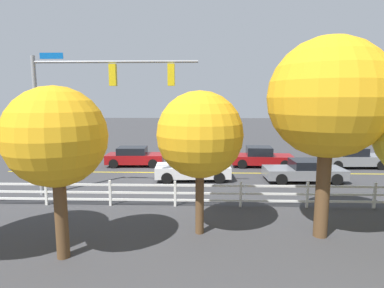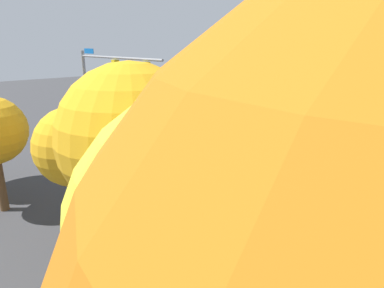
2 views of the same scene
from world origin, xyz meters
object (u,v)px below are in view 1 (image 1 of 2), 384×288
at_px(tree_4, 200,135).
at_px(tree_3, 328,99).
at_px(car_2, 135,157).
at_px(car_1, 194,168).
at_px(tree_1, 56,138).
at_px(car_0, 261,157).
at_px(car_4, 353,158).
at_px(car_3, 305,171).

bearing_deg(tree_4, tree_3, 178.30).
bearing_deg(car_2, car_1, -42.38).
bearing_deg(tree_1, tree_4, -155.96).
bearing_deg(car_0, tree_4, -108.22).
distance_m(car_1, car_2, 5.67).
bearing_deg(tree_3, car_4, -120.04).
bearing_deg(car_4, car_3, -142.59).
bearing_deg(car_4, car_0, 176.65).
distance_m(car_1, tree_1, 10.33).
bearing_deg(car_1, tree_1, 65.23).
bearing_deg(car_0, car_3, -62.92).
bearing_deg(car_3, car_2, -21.07).
xyz_separation_m(car_0, tree_1, (8.36, 12.93, 2.96)).
relative_size(car_3, car_4, 1.03).
bearing_deg(tree_3, tree_4, -1.70).
height_order(car_0, car_1, car_0).
height_order(car_0, car_3, car_0).
height_order(car_1, tree_3, tree_3).
bearing_deg(tree_4, car_3, -129.95).
distance_m(car_3, tree_3, 8.62).
xyz_separation_m(car_4, tree_3, (6.43, 11.12, 4.04)).
bearing_deg(tree_4, tree_1, 24.04).
distance_m(car_3, tree_4, 9.85).
relative_size(car_1, car_4, 1.00).
distance_m(car_1, tree_3, 9.67).
height_order(car_2, tree_1, tree_1).
bearing_deg(car_0, tree_1, -119.99).
height_order(car_4, tree_1, tree_1).
xyz_separation_m(car_3, tree_4, (6.04, 7.22, 2.89)).
distance_m(car_0, car_4, 6.32).
bearing_deg(car_4, car_1, -164.05).
relative_size(car_2, tree_1, 0.79).
height_order(car_0, tree_1, tree_1).
bearing_deg(tree_4, car_2, -67.00).
bearing_deg(car_0, tree_3, -87.72).
xyz_separation_m(tree_1, tree_3, (-8.24, -1.69, 1.10)).
distance_m(car_1, car_4, 11.58).
bearing_deg(tree_4, car_4, -133.95).
distance_m(car_4, tree_1, 19.70).
bearing_deg(car_2, tree_4, -68.80).
xyz_separation_m(car_0, tree_3, (0.12, 11.24, 4.06)).
distance_m(car_1, car_3, 6.44).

